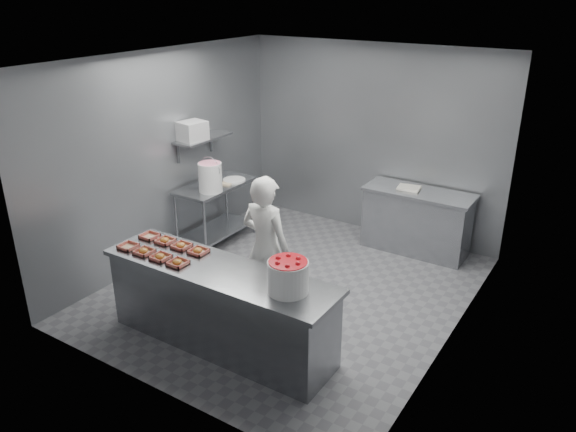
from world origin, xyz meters
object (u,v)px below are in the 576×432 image
(back_counter, at_px, (416,221))
(tray_1, at_px, (144,251))
(tray_0, at_px, (128,246))
(tray_5, at_px, (165,241))
(tray_2, at_px, (160,257))
(worker, at_px, (266,248))
(glaze_bucket, at_px, (210,177))
(tray_6, at_px, (181,246))
(tray_4, at_px, (150,236))
(service_counter, at_px, (220,307))
(strawberry_tub, at_px, (288,275))
(appliance, at_px, (192,131))
(tray_3, at_px, (178,263))
(prep_table, at_px, (216,204))
(tray_7, at_px, (198,251))

(back_counter, relative_size, tray_1, 8.01)
(tray_0, height_order, tray_5, tray_5)
(tray_2, relative_size, worker, 0.11)
(tray_5, xyz_separation_m, glaze_bucket, (-0.63, 1.54, 0.19))
(tray_6, distance_m, worker, 0.92)
(tray_4, distance_m, worker, 1.32)
(back_counter, distance_m, tray_5, 3.60)
(worker, bearing_deg, tray_1, 46.71)
(service_counter, height_order, tray_4, tray_4)
(back_counter, bearing_deg, worker, -108.69)
(tray_1, height_order, tray_2, same)
(tray_0, height_order, strawberry_tub, strawberry_tub)
(appliance, bearing_deg, service_counter, -33.53)
(strawberry_tub, bearing_deg, glaze_bucket, 143.99)
(tray_3, height_order, glaze_bucket, glaze_bucket)
(service_counter, relative_size, worker, 1.55)
(glaze_bucket, bearing_deg, tray_1, -71.27)
(tray_2, distance_m, tray_3, 0.24)
(prep_table, relative_size, tray_3, 6.40)
(service_counter, height_order, tray_5, tray_5)
(tray_3, bearing_deg, tray_4, 156.29)
(prep_table, height_order, glaze_bucket, glaze_bucket)
(back_counter, bearing_deg, tray_6, -116.48)
(tray_0, height_order, tray_4, same)
(tray_6, bearing_deg, back_counter, 63.52)
(worker, relative_size, strawberry_tub, 4.36)
(prep_table, height_order, tray_7, tray_7)
(tray_5, xyz_separation_m, tray_6, (0.24, 0.00, 0.00))
(tray_3, xyz_separation_m, tray_5, (-0.48, 0.31, 0.00))
(appliance, bearing_deg, glaze_bucket, 1.98)
(tray_2, distance_m, tray_5, 0.40)
(tray_0, height_order, tray_7, tray_7)
(tray_3, relative_size, glaze_bucket, 0.38)
(back_counter, relative_size, tray_7, 8.01)
(appliance, bearing_deg, worker, -17.51)
(tray_5, distance_m, tray_7, 0.48)
(prep_table, bearing_deg, appliance, -129.61)
(strawberry_tub, bearing_deg, tray_2, -174.04)
(tray_2, bearing_deg, tray_4, 146.57)
(prep_table, distance_m, tray_5, 1.98)
(service_counter, xyz_separation_m, tray_0, (-1.12, -0.16, 0.47))
(strawberry_tub, bearing_deg, tray_5, 174.64)
(back_counter, height_order, tray_6, tray_6)
(tray_4, relative_size, glaze_bucket, 0.38)
(service_counter, xyz_separation_m, tray_1, (-0.88, -0.16, 0.47))
(tray_5, distance_m, strawberry_tub, 1.73)
(strawberry_tub, distance_m, glaze_bucket, 2.90)
(worker, height_order, appliance, appliance)
(tray_4, bearing_deg, worker, 27.04)
(tray_6, relative_size, glaze_bucket, 0.38)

